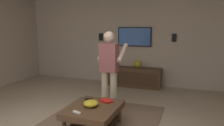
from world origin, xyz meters
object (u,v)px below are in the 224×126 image
Objects in this scene: bowl at (91,103)px; remote_black at (89,99)px; wall_speaker_left at (174,38)px; person_standing at (109,66)px; coffee_table at (94,112)px; media_console at (132,77)px; wall_speaker_right at (101,37)px; tv at (134,37)px; book at (106,101)px; remote_white at (77,112)px; vase_round at (138,64)px.

bowl is 1.68× the size of remote_black.
person_standing is at bearing 153.99° from wall_speaker_left.
wall_speaker_left is at bearing -17.80° from coffee_table.
media_console is 1.63m from wall_speaker_left.
remote_black is at bearing -2.78° from media_console.
coffee_table is 4.55× the size of wall_speaker_right.
tv reaches higher than wall_speaker_left.
coffee_table is at bearing 162.20° from wall_speaker_left.
media_console is at bearing -55.05° from book.
bowl is 0.35m from book.
person_standing is at bearing 1.50° from media_console.
wall_speaker_left reaches higher than remote_white.
vase_round is (3.25, -0.17, 0.25)m from remote_white.
person_standing is 7.45× the size of wall_speaker_right.
wall_speaker_right is (0.25, 1.08, 1.14)m from media_console.
wall_speaker_right reaches higher than book.
wall_speaker_left is at bearing -22.60° from person_standing.
media_console is 2.06m from person_standing.
tv reaches higher than book.
coffee_table is 1.12m from person_standing.
coffee_table is at bearing 99.35° from book.
wall_speaker_left is (3.13, -1.00, 1.13)m from coffee_table.
remote_white is 1.00× the size of remote_black.
remote_white is at bearing -162.82° from wall_speaker_right.
book is (-0.00, -0.36, 0.01)m from remote_black.
bowl is at bearing -159.74° from wall_speaker_right.
wall_speaker_left reaches higher than vase_round.
tv is (0.24, 0.00, 1.16)m from media_console.
media_console is 7.73× the size of book.
vase_round is at bearing 106.20° from remote_white.
coffee_table is at bearing -172.20° from person_standing.
remote_white is (-0.33, 0.09, -0.04)m from bowl.
remote_black is at bearing 156.12° from wall_speaker_left.
media_console is 11.33× the size of remote_white.
remote_white is at bearing -179.35° from person_standing.
coffee_table is at bearing -70.37° from bowl.
tv is 6.69× the size of remote_black.
person_standing is at bearing 176.78° from vase_round.
coffee_table is 6.67× the size of remote_white.
coffee_table is 3.96× the size of bowl.
vase_round is (1.98, -0.11, -0.27)m from person_standing.
person_standing is (0.92, 0.07, 0.64)m from coffee_table.
remote_black is at bearing -2.54° from tv.
person_standing is 1.05m from bowl.
media_console is 11.33× the size of remote_black.
bowl is 1.15× the size of wall_speaker_right.
person_standing is 7.45× the size of wall_speaker_left.
book is 1.00× the size of wall_speaker_right.
person_standing reaches higher than book.
wall_speaker_right is at bearing 21.07° from coffee_table.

